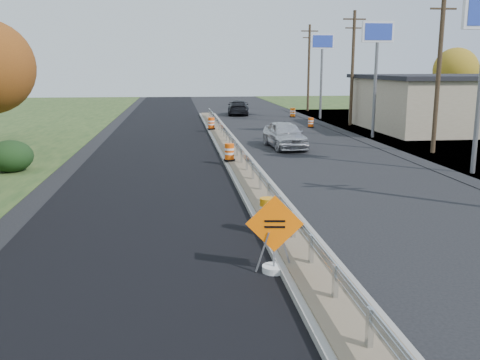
{
  "coord_description": "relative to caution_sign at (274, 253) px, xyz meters",
  "views": [
    {
      "loc": [
        -3.16,
        -20.0,
        4.89
      ],
      "look_at": [
        -1.06,
        -2.27,
        1.1
      ],
      "focal_mm": 40.0,
      "sensor_mm": 36.0,
      "label": 1
    }
  ],
  "objects": [
    {
      "name": "car_silver",
      "position": [
        4.3,
        19.91,
        0.34
      ],
      "size": [
        2.31,
        4.97,
        1.65
      ],
      "primitive_type": "imported",
      "rotation": [
        0.0,
        0.0,
        0.08
      ],
      "color": "#BBBBC1",
      "rests_on": "ground"
    },
    {
      "name": "barrel_shoulder_far",
      "position": [
        9.17,
        40.04,
        -0.06
      ],
      "size": [
        0.61,
        0.61,
        0.9
      ],
      "color": "black",
      "rests_on": "ground"
    },
    {
      "name": "barrel_median_far",
      "position": [
        0.35,
        28.46,
        0.17
      ],
      "size": [
        0.61,
        0.61,
        0.89
      ],
      "color": "black",
      "rests_on": "median"
    },
    {
      "name": "utility_pole_north",
      "position": [
        12.4,
        46.95,
        4.45
      ],
      "size": [
        1.9,
        0.26,
        9.4
      ],
      "color": "#473523",
      "rests_on": "ground"
    },
    {
      "name": "caution_sign",
      "position": [
        0.0,
        0.0,
        0.0
      ],
      "size": [
        1.39,
        0.58,
        1.92
      ],
      "rotation": [
        0.0,
        0.0,
        -0.13
      ],
      "color": "white",
      "rests_on": "ground"
    },
    {
      "name": "pylon_sign_north",
      "position": [
        11.4,
        37.95,
        5.99
      ],
      "size": [
        2.2,
        0.3,
        7.9
      ],
      "color": "slate",
      "rests_on": "ground"
    },
    {
      "name": "guardrail",
      "position": [
        0.9,
        16.95,
        0.24
      ],
      "size": [
        0.1,
        46.15,
        0.72
      ],
      "color": "silver",
      "rests_on": "median"
    },
    {
      "name": "ground",
      "position": [
        0.9,
        7.95,
        -0.49
      ],
      "size": [
        140.0,
        140.0,
        0.0
      ],
      "primitive_type": "plane",
      "color": "black",
      "rests_on": "ground"
    },
    {
      "name": "tree_far_yellow",
      "position": [
        26.9,
        41.95,
        4.05
      ],
      "size": [
        4.62,
        4.62,
        6.86
      ],
      "color": "#473523",
      "rests_on": "ground"
    },
    {
      "name": "milled_overlay",
      "position": [
        -3.5,
        17.95,
        -0.48
      ],
      "size": [
        7.2,
        120.0,
        0.01
      ],
      "primitive_type": "cube",
      "color": "black",
      "rests_on": "ground"
    },
    {
      "name": "median",
      "position": [
        0.9,
        15.95,
        -0.38
      ],
      "size": [
        1.6,
        55.0,
        0.23
      ],
      "color": "gray",
      "rests_on": "ground"
    },
    {
      "name": "barrel_median_near",
      "position": [
        0.35,
        3.02,
        0.16
      ],
      "size": [
        0.59,
        0.59,
        0.87
      ],
      "color": "black",
      "rests_on": "median"
    },
    {
      "name": "pylon_sign_mid",
      "position": [
        11.4,
        23.95,
        5.99
      ],
      "size": [
        2.2,
        0.3,
        7.9
      ],
      "color": "slate",
      "rests_on": "ground"
    },
    {
      "name": "utility_pole_smid",
      "position": [
        12.4,
        16.95,
        4.45
      ],
      "size": [
        1.9,
        0.26,
        9.4
      ],
      "color": "#473523",
      "rests_on": "ground"
    },
    {
      "name": "hedge_north",
      "position": [
        -10.1,
        13.95,
        0.27
      ],
      "size": [
        2.09,
        2.09,
        1.52
      ],
      "primitive_type": "ellipsoid",
      "color": "black",
      "rests_on": "ground"
    },
    {
      "name": "utility_pole_nmid",
      "position": [
        12.4,
        31.95,
        4.45
      ],
      "size": [
        1.9,
        0.26,
        9.4
      ],
      "color": "#473523",
      "rests_on": "ground"
    },
    {
      "name": "car_dark_far",
      "position": [
        4.12,
        43.22,
        0.27
      ],
      "size": [
        2.71,
        5.44,
        1.52
      ],
      "primitive_type": "imported",
      "rotation": [
        0.0,
        0.0,
        3.03
      ],
      "color": "black",
      "rests_on": "ground"
    },
    {
      "name": "barrel_median_mid",
      "position": [
        0.35,
        14.51,
        0.16
      ],
      "size": [
        0.59,
        0.59,
        0.87
      ],
      "color": "black",
      "rests_on": "median"
    },
    {
      "name": "barrel_shoulder_mid",
      "position": [
        8.68,
        30.82,
        -0.11
      ],
      "size": [
        0.54,
        0.54,
        0.8
      ],
      "color": "black",
      "rests_on": "ground"
    }
  ]
}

